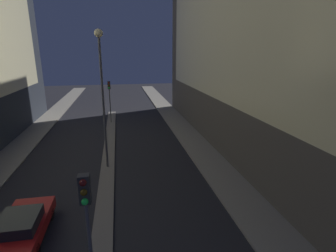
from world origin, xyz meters
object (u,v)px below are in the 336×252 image
at_px(traffic_light_near, 87,216).
at_px(street_lamp, 101,76).
at_px(car_left_lane, 22,227).
at_px(traffic_light_mid, 109,93).

bearing_deg(traffic_light_near, street_lamp, 90.00).
relative_size(traffic_light_near, car_left_lane, 1.14).
bearing_deg(car_left_lane, street_lamp, 63.99).
xyz_separation_m(traffic_light_near, street_lamp, (0.00, 11.47, 3.10)).
distance_m(traffic_light_mid, street_lamp, 13.17).
bearing_deg(traffic_light_near, car_left_lane, 130.06).
bearing_deg(traffic_light_mid, street_lamp, -90.00).
distance_m(street_lamp, car_left_lane, 10.12).
height_order(traffic_light_near, traffic_light_mid, same).
bearing_deg(street_lamp, traffic_light_near, -90.00).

